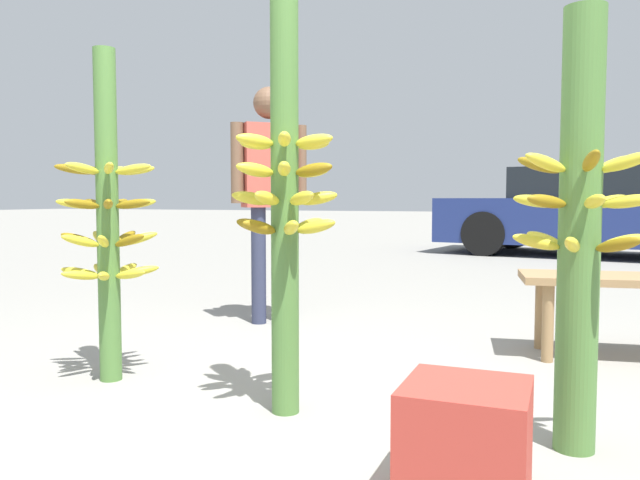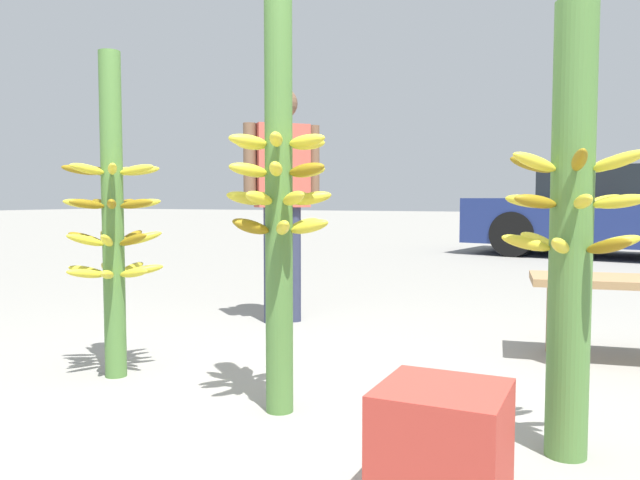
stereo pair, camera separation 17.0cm
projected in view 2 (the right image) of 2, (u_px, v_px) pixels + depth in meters
name	position (u px, v px, depth m)	size (l,w,h in m)	color
ground_plane	(270.00, 430.00, 2.30)	(80.00, 80.00, 0.00)	gray
banana_stalk_left	(113.00, 218.00, 2.96)	(0.46, 0.47, 1.54)	#4C7A38
banana_stalk_center	(279.00, 200.00, 2.46)	(0.43, 0.43, 1.65)	#4C7A38
banana_stalk_right	(571.00, 229.00, 2.03)	(0.45, 0.46, 1.48)	#4C7A38
vendor_person	(282.00, 180.00, 4.27)	(0.45, 0.43, 1.61)	#2D334C
parked_car	(623.00, 213.00, 9.09)	(4.46, 2.50, 1.32)	navy
produce_crate	(442.00, 447.00, 1.72)	(0.34, 0.34, 0.34)	#B2382D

